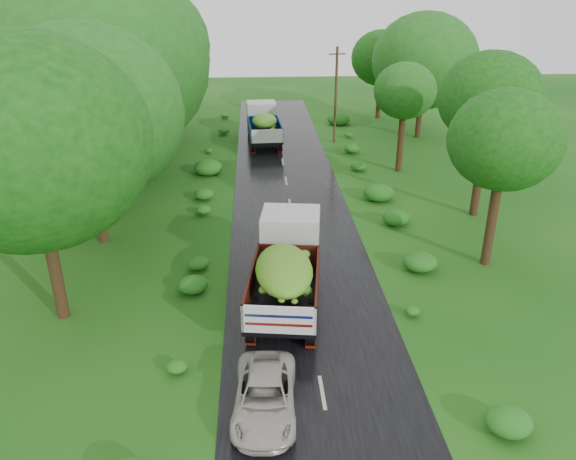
{
  "coord_description": "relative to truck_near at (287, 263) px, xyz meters",
  "views": [
    {
      "loc": [
        -1.94,
        -13.93,
        12.1
      ],
      "look_at": [
        -0.56,
        8.76,
        1.7
      ],
      "focal_mm": 35.0,
      "sensor_mm": 36.0,
      "label": 1
    }
  ],
  "objects": [
    {
      "name": "ground",
      "position": [
        0.79,
        -5.64,
        -1.68
      ],
      "size": [
        120.0,
        120.0,
        0.0
      ],
      "primitive_type": "plane",
      "color": "#10480F",
      "rests_on": "ground"
    },
    {
      "name": "road",
      "position": [
        0.79,
        -0.64,
        -1.67
      ],
      "size": [
        6.5,
        80.0,
        0.02
      ],
      "primitive_type": "cube",
      "color": "black",
      "rests_on": "ground"
    },
    {
      "name": "trees_left",
      "position": [
        -9.59,
        15.72,
        5.18
      ],
      "size": [
        6.61,
        35.82,
        9.77
      ],
      "color": "black",
      "rests_on": "ground"
    },
    {
      "name": "car",
      "position": [
        -1.04,
        -6.35,
        -1.1
      ],
      "size": [
        2.1,
        4.12,
        1.12
      ],
      "primitive_type": "imported",
      "rotation": [
        0.0,
        0.0,
        -0.06
      ],
      "color": "#BBB3A6",
      "rests_on": "road"
    },
    {
      "name": "truck_near",
      "position": [
        0.0,
        0.0,
        0.0
      ],
      "size": [
        3.39,
        7.32,
        2.96
      ],
      "rotation": [
        0.0,
        0.0,
        -0.13
      ],
      "color": "black",
      "rests_on": "ground"
    },
    {
      "name": "road_lines",
      "position": [
        0.79,
        0.36,
        -1.66
      ],
      "size": [
        0.12,
        69.6,
        0.0
      ],
      "color": "#BFB78C",
      "rests_on": "road"
    },
    {
      "name": "trees_right",
      "position": [
        10.58,
        18.16,
        4.07
      ],
      "size": [
        7.0,
        31.75,
        7.83
      ],
      "color": "black",
      "rests_on": "ground"
    },
    {
      "name": "utility_pole",
      "position": [
        5.1,
        23.24,
        2.05
      ],
      "size": [
        1.26,
        0.31,
        7.24
      ],
      "rotation": [
        0.0,
        0.0,
        0.17
      ],
      "color": "#382616",
      "rests_on": "ground"
    },
    {
      "name": "shrubs",
      "position": [
        0.79,
        8.36,
        -1.33
      ],
      "size": [
        11.9,
        44.0,
        0.7
      ],
      "color": "#216217",
      "rests_on": "ground"
    },
    {
      "name": "truck_far",
      "position": [
        -0.46,
        23.48,
        -0.11
      ],
      "size": [
        2.68,
        6.7,
        2.77
      ],
      "rotation": [
        0.0,
        0.0,
        0.06
      ],
      "color": "black",
      "rests_on": "ground"
    }
  ]
}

